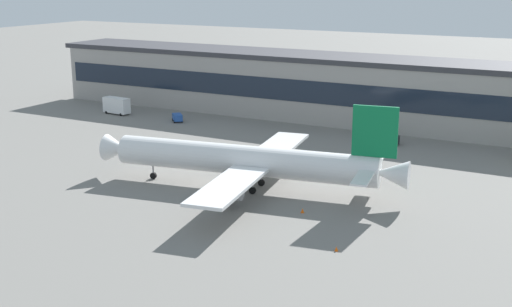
{
  "coord_description": "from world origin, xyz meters",
  "views": [
    {
      "loc": [
        59.26,
        -90.59,
        34.1
      ],
      "look_at": [
        7.65,
        5.08,
        5.0
      ],
      "focal_mm": 47.21,
      "sensor_mm": 36.0,
      "label": 1
    }
  ],
  "objects_px": {
    "catering_truck": "(116,105)",
    "traffic_cone_1": "(303,211)",
    "baggage_tug": "(177,117)",
    "follow_me_car": "(389,139)",
    "airliner": "(250,161)",
    "traffic_cone_0": "(336,249)"
  },
  "relations": [
    {
      "from": "baggage_tug",
      "to": "follow_me_car",
      "type": "xyz_separation_m",
      "value": [
        51.18,
        2.5,
        0.0
      ]
    },
    {
      "from": "baggage_tug",
      "to": "follow_me_car",
      "type": "distance_m",
      "value": 51.24
    },
    {
      "from": "baggage_tug",
      "to": "catering_truck",
      "type": "bearing_deg",
      "value": 178.98
    },
    {
      "from": "baggage_tug",
      "to": "airliner",
      "type": "bearing_deg",
      "value": -42.8
    },
    {
      "from": "airliner",
      "to": "traffic_cone_0",
      "type": "xyz_separation_m",
      "value": [
        22.02,
        -17.09,
        -4.51
      ]
    },
    {
      "from": "traffic_cone_1",
      "to": "airliner",
      "type": "bearing_deg",
      "value": 153.23
    },
    {
      "from": "catering_truck",
      "to": "traffic_cone_1",
      "type": "relative_size",
      "value": 10.99
    },
    {
      "from": "follow_me_car",
      "to": "airliner",
      "type": "bearing_deg",
      "value": -105.48
    },
    {
      "from": "follow_me_car",
      "to": "traffic_cone_0",
      "type": "xyz_separation_m",
      "value": [
        11.02,
        -56.8,
        -0.79
      ]
    },
    {
      "from": "airliner",
      "to": "follow_me_car",
      "type": "height_order",
      "value": "airliner"
    },
    {
      "from": "catering_truck",
      "to": "traffic_cone_1",
      "type": "xyz_separation_m",
      "value": [
        71.29,
        -43.76,
        -1.95
      ]
    },
    {
      "from": "airliner",
      "to": "baggage_tug",
      "type": "bearing_deg",
      "value": 137.2
    },
    {
      "from": "airliner",
      "to": "traffic_cone_1",
      "type": "xyz_separation_m",
      "value": [
        12.33,
        -6.22,
        -4.47
      ]
    },
    {
      "from": "baggage_tug",
      "to": "follow_me_car",
      "type": "relative_size",
      "value": 0.84
    },
    {
      "from": "traffic_cone_0",
      "to": "airliner",
      "type": "bearing_deg",
      "value": 142.18
    },
    {
      "from": "catering_truck",
      "to": "follow_me_car",
      "type": "bearing_deg",
      "value": 1.77
    },
    {
      "from": "traffic_cone_1",
      "to": "baggage_tug",
      "type": "bearing_deg",
      "value": 140.41
    },
    {
      "from": "catering_truck",
      "to": "follow_me_car",
      "type": "height_order",
      "value": "catering_truck"
    },
    {
      "from": "catering_truck",
      "to": "traffic_cone_0",
      "type": "bearing_deg",
      "value": -34.01
    },
    {
      "from": "baggage_tug",
      "to": "catering_truck",
      "type": "relative_size",
      "value": 0.54
    },
    {
      "from": "traffic_cone_0",
      "to": "traffic_cone_1",
      "type": "distance_m",
      "value": 14.56
    },
    {
      "from": "airliner",
      "to": "follow_me_car",
      "type": "distance_m",
      "value": 41.37
    }
  ]
}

